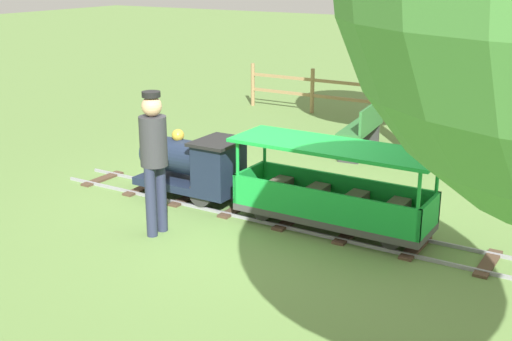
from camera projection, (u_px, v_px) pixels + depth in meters
ground_plane at (253, 213)px, 8.16m from camera, size 60.00×60.00×0.00m
track at (264, 214)px, 8.08m from camera, size 0.71×6.05×0.04m
locomotive at (194, 164)px, 8.45m from camera, size 0.67×1.45×0.98m
passenger_car at (333, 195)px, 7.51m from camera, size 0.77×2.35×0.97m
conductor_person at (154, 152)px, 7.27m from camera, size 0.30×0.30×1.62m
park_bench at (363, 128)px, 10.56m from camera, size 1.34×0.55×0.82m
fence_section at (414, 100)px, 12.37m from camera, size 0.08×7.13×0.90m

